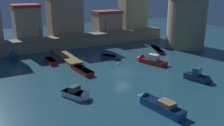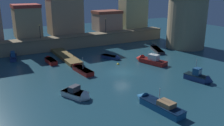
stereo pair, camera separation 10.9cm
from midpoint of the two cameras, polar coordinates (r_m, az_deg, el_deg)
name	(u,v)px [view 2 (the right image)]	position (r m, az deg, el deg)	size (l,w,h in m)	color
ground_plane	(122,72)	(39.37, 2.45, -2.14)	(110.86, 110.86, 0.00)	#1E4756
quay_wall	(77,41)	(56.49, -8.14, 5.09)	(45.73, 3.45, 2.74)	#9E8966
old_town_backdrop	(67,16)	(59.09, -10.44, 10.67)	(42.07, 5.48, 9.27)	tan
fortress_tower	(187,21)	(57.45, 17.03, 9.31)	(9.06, 9.06, 11.70)	#9E8966
pier_dock	(66,56)	(48.06, -10.62, 1.51)	(2.39, 12.14, 0.70)	brown
quay_lamp_0	(40,29)	(53.65, -16.39, 7.60)	(0.32, 0.32, 2.96)	black
quay_lamp_1	(106,23)	(58.85, -1.44, 9.31)	(0.32, 0.32, 3.38)	black
moored_boat_0	(13,56)	(50.23, -21.90, 1.47)	(1.82, 4.99, 1.74)	navy
moored_boat_1	(79,94)	(30.55, -7.68, -7.23)	(3.35, 4.40, 1.86)	white
moored_boat_2	(149,60)	(44.65, 8.58, 0.72)	(3.57, 6.62, 2.57)	red
moored_boat_3	(156,49)	(54.16, 10.16, 3.30)	(4.05, 7.27, 1.39)	#333338
moored_boat_4	(50,60)	(45.88, -14.18, 0.63)	(1.42, 4.64, 1.19)	red
moored_boat_5	(80,69)	(39.99, -7.32, -1.39)	(2.01, 6.10, 2.92)	red
moored_boat_6	(200,77)	(37.65, 19.83, -3.16)	(2.56, 4.52, 3.52)	navy
moored_boat_7	(113,57)	(46.59, 0.23, 1.33)	(2.99, 4.45, 1.19)	navy
moored_boat_9	(156,104)	(28.34, 10.32, -9.28)	(2.48, 6.95, 2.85)	#195689
mooring_buoy_0	(118,64)	(43.32, 1.49, -0.32)	(0.48, 0.48, 0.48)	yellow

